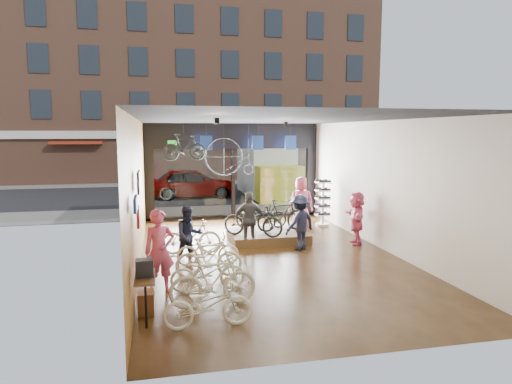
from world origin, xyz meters
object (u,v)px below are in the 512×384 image
object	(u,v)px
display_bike_left	(253,220)
penny_farthing	(232,158)
floor_bike_4	(208,250)
customer_0	(160,251)
display_platform	(268,236)
floor_bike_0	(208,305)
customer_3	(300,222)
customer_2	(250,220)
customer_4	(301,202)
floor_bike_3	(209,258)
floor_bike_1	(213,280)
customer_1	(189,236)
display_bike_right	(261,215)
street_car	(192,183)
display_bike_mid	(282,215)
sunglasses_rack	(323,203)
floor_bike_5	(191,237)
hung_bike	(184,147)
floor_bike_2	(208,272)
customer_5	(356,218)
box_truck	(269,173)

from	to	relation	value
display_bike_left	penny_farthing	xyz separation A→B (m)	(-0.04, 3.69, 1.71)
floor_bike_4	customer_0	size ratio (longest dim) A/B	0.88
display_platform	penny_farthing	xyz separation A→B (m)	(-0.62, 3.18, 2.35)
floor_bike_0	customer_3	distance (m)	5.83
customer_2	customer_4	world-z (taller)	customer_4
floor_bike_3	customer_3	bearing A→B (deg)	-52.30
floor_bike_1	customer_1	distance (m)	3.01
display_platform	customer_2	xyz separation A→B (m)	(-0.73, -0.70, 0.70)
floor_bike_3	customer_4	distance (m)	6.45
customer_3	display_bike_right	bearing A→B (deg)	-97.07
floor_bike_1	penny_farthing	size ratio (longest dim) A/B	0.98
street_car	penny_farthing	distance (m)	7.42
display_bike_left	display_bike_mid	size ratio (longest dim) A/B	1.10
street_car	floor_bike_3	distance (m)	13.64
street_car	floor_bike_0	size ratio (longest dim) A/B	2.92
floor_bike_0	customer_0	bearing A→B (deg)	19.84
floor_bike_0	display_bike_left	xyz separation A→B (m)	(1.99, 5.60, 0.38)
floor_bike_4	customer_1	distance (m)	0.61
floor_bike_3	sunglasses_rack	distance (m)	7.06
floor_bike_5	customer_4	world-z (taller)	customer_4
customer_0	hung_bike	distance (m)	6.97
customer_4	display_bike_left	bearing A→B (deg)	54.96
floor_bike_1	floor_bike_2	world-z (taller)	floor_bike_1
floor_bike_3	floor_bike_2	bearing A→B (deg)	175.31
floor_bike_0	penny_farthing	world-z (taller)	penny_farthing
floor_bike_0	customer_3	bearing A→B (deg)	-35.89
floor_bike_5	customer_5	size ratio (longest dim) A/B	1.03
floor_bike_3	customer_4	size ratio (longest dim) A/B	0.86
street_car	customer_1	world-z (taller)	street_car
floor_bike_0	floor_bike_4	bearing A→B (deg)	-8.22
customer_2	customer_4	distance (m)	3.49
customer_2	customer_5	xyz separation A→B (m)	(3.33, -0.24, -0.03)
hung_bike	floor_bike_1	bearing A→B (deg)	169.23
floor_bike_1	customer_1	world-z (taller)	customer_1
hung_bike	floor_bike_0	bearing A→B (deg)	167.80
box_truck	customer_2	xyz separation A→B (m)	(-3.10, -10.04, -0.48)
floor_bike_3	penny_farthing	bearing A→B (deg)	-10.91
floor_bike_3	customer_1	xyz separation A→B (m)	(-0.39, 1.13, 0.30)
customer_0	customer_3	distance (m)	4.92
floor_bike_1	customer_4	xyz separation A→B (m)	(4.07, 6.94, 0.40)
display_bike_mid	street_car	bearing A→B (deg)	1.06
floor_bike_1	floor_bike_4	distance (m)	2.84
penny_farthing	sunglasses_rack	bearing A→B (deg)	-22.24
customer_5	sunglasses_rack	world-z (taller)	sunglasses_rack
box_truck	customer_3	size ratio (longest dim) A/B	4.11
floor_bike_3	display_bike_right	xyz separation A→B (m)	(2.17, 3.89, 0.26)
display_bike_right	sunglasses_rack	bearing A→B (deg)	-55.67
sunglasses_rack	customer_3	bearing A→B (deg)	-136.09
street_car	customer_1	bearing A→B (deg)	175.38
floor_bike_5	floor_bike_0	bearing A→B (deg)	-177.25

